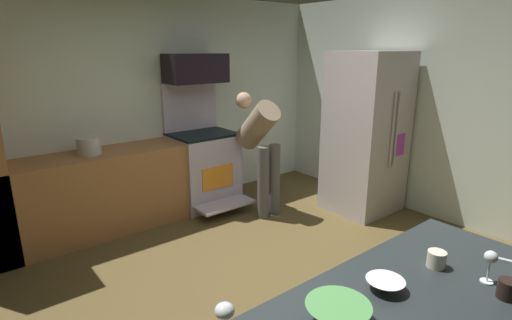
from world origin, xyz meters
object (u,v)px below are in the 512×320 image
Objects in this scene: wine_glass_far at (225,313)px; mug_coffee at (436,259)px; wine_glass_near at (491,260)px; oven_range at (203,166)px; stock_pot at (89,146)px; person_cook at (260,143)px; mixing_bowl_small at (338,314)px; mixing_bowl_large at (385,285)px; refrigerator at (366,133)px; microwave at (196,68)px; mug_tea at (508,289)px.

wine_glass_far reaches higher than mug_coffee.
wine_glass_far is (-1.20, 0.45, 0.01)m from wine_glass_near.
oven_range is 1.44m from stock_pot.
person_cook is 3.25m from mixing_bowl_small.
person_cook is 8.17× the size of mixing_bowl_large.
refrigerator is 11.74× the size of wine_glass_far.
refrigerator is 1.33× the size of person_cook.
wine_glass_far is (-1.81, -3.25, -0.71)m from microwave.
mixing_bowl_small is (-1.40, -3.36, 0.43)m from oven_range.
wine_glass_near is 0.68× the size of stock_pot.
mug_tea is 0.36× the size of stock_pot.
mixing_bowl_large is at bearing -13.53° from wine_glass_far.
mixing_bowl_small is 0.81m from mug_tea.
refrigerator is (1.49, -1.36, 0.46)m from oven_range.
wine_glass_near is 1.88× the size of mug_tea.
wine_glass_far reaches higher than mug_tea.
oven_range is 1.22m from microwave.
mixing_bowl_small is 1.62× the size of wine_glass_far.
refrigerator reaches higher than oven_range.
wine_glass_near is at bearing -99.66° from oven_range.
wine_glass_near is at bearing 59.40° from mug_tea.
stock_pot reaches higher than wine_glass_far.
refrigerator reaches higher than person_cook.
refrigerator is 8.06× the size of stock_pot.
wine_glass_near reaches higher than mixing_bowl_large.
microwave is 3.07× the size of stock_pot.
mixing_bowl_large is at bearing -142.10° from refrigerator.
wine_glass_far is at bearing -98.09° from stock_pot.
wine_glass_near is at bearing -31.74° from mixing_bowl_large.
mixing_bowl_small is at bearing -145.43° from refrigerator.
oven_range reaches higher than mug_tea.
person_cook is at bearing -61.03° from microwave.
person_cook reaches higher than stock_pot.
mug_coffee is (1.14, -0.23, -0.08)m from wine_glass_far.
microwave is at bearing 67.92° from mixing_bowl_small.
mixing_bowl_small is 0.83m from wine_glass_near.
microwave is at bearing 79.06° from mug_coffee.
mixing_bowl_small is at bearing -25.39° from wine_glass_far.
wine_glass_near is 1.28m from wine_glass_far.
oven_range reaches higher than mug_coffee.
microwave is at bearing 3.36° from stock_pot.
mixing_bowl_large is at bearing -84.65° from stock_pot.
wine_glass_far reaches higher than mixing_bowl_large.
microwave reaches higher than stock_pot.
mixing_bowl_small reaches higher than mixing_bowl_large.
stock_pot is (-0.69, 3.40, 0.05)m from mug_coffee.
oven_range is at bearing 122.25° from person_cook.
refrigerator reaches higher than mug_tea.
stock_pot is (-1.36, 0.01, 0.48)m from oven_range.
wine_glass_far is (-2.22, -2.51, 0.15)m from person_cook.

